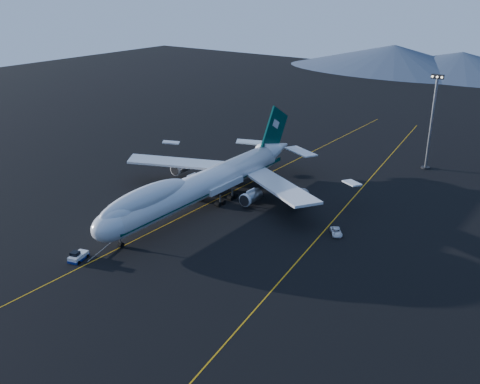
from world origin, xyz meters
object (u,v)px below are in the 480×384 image
Objects in this scene: boeing_747 at (202,184)px; floodlight_mast at (432,122)px; service_van at (336,232)px; pushback_tug at (78,257)px.

boeing_747 is 70.70m from floodlight_mast.
service_van is at bearing -91.46° from floodlight_mast.
boeing_747 is 34.37m from service_van.
floodlight_mast reaches higher than service_van.
service_van is 0.17× the size of floodlight_mast.
floodlight_mast is (1.42, 55.73, 13.28)m from service_van.
pushback_tug is 54.32m from service_van.
floodlight_mast is at bearing 60.11° from boeing_747.
service_van is at bearing 32.13° from pushback_tug.
floodlight_mast is at bearing 52.16° from service_van.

